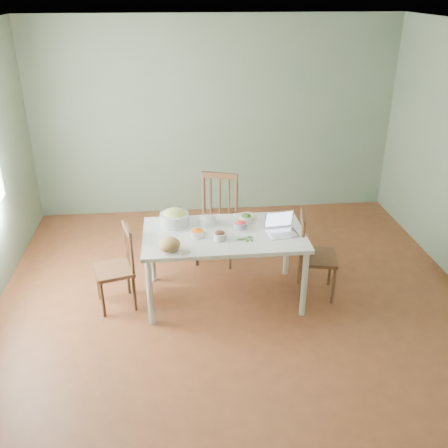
{
  "coord_description": "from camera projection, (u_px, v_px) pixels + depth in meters",
  "views": [
    {
      "loc": [
        -0.58,
        -4.33,
        3.04
      ],
      "look_at": [
        -0.11,
        0.17,
        0.86
      ],
      "focal_mm": 40.33,
      "sensor_mm": 36.0,
      "label": 1
    }
  ],
  "objects": [
    {
      "name": "bowl_onion",
      "position": [
        207.0,
        220.0,
        5.22
      ],
      "size": [
        0.23,
        0.23,
        0.1
      ],
      "primitive_type": null,
      "rotation": [
        0.0,
        0.0,
        -0.33
      ],
      "color": "silver",
      "rests_on": "dining_table"
    },
    {
      "name": "ceiling",
      "position": [
        240.0,
        29.0,
        4.08
      ],
      "size": [
        5.0,
        5.0,
        0.0
      ],
      "primitive_type": "cube",
      "color": "white",
      "rests_on": "ground"
    },
    {
      "name": "chair_far",
      "position": [
        217.0,
        221.0,
        5.89
      ],
      "size": [
        0.57,
        0.56,
        1.04
      ],
      "primitive_type": null,
      "rotation": [
        0.0,
        0.0,
        -0.31
      ],
      "color": "#422B1A",
      "rests_on": "floor"
    },
    {
      "name": "bowl_squash",
      "position": [
        175.0,
        217.0,
        5.2
      ],
      "size": [
        0.36,
        0.36,
        0.17
      ],
      "primitive_type": null,
      "rotation": [
        0.0,
        0.0,
        -0.2
      ],
      "color": "#C2C859",
      "rests_on": "dining_table"
    },
    {
      "name": "butter_stick",
      "position": [
        185.0,
        252.0,
        4.67
      ],
      "size": [
        0.1,
        0.06,
        0.03
      ],
      "primitive_type": "cube",
      "rotation": [
        0.0,
        0.0,
        0.38
      ],
      "color": "beige",
      "rests_on": "dining_table"
    },
    {
      "name": "bowl_broccoli",
      "position": [
        246.0,
        218.0,
        5.29
      ],
      "size": [
        0.16,
        0.16,
        0.09
      ],
      "primitive_type": null,
      "rotation": [
        0.0,
        0.0,
        -0.15
      ],
      "color": "#165812",
      "rests_on": "dining_table"
    },
    {
      "name": "floor",
      "position": [
        237.0,
        305.0,
        5.25
      ],
      "size": [
        5.0,
        5.0,
        0.0
      ],
      "primitive_type": "cube",
      "color": "#5A2D19",
      "rests_on": "ground"
    },
    {
      "name": "flatbread",
      "position": [
        247.0,
        217.0,
        5.39
      ],
      "size": [
        0.27,
        0.27,
        0.02
      ],
      "primitive_type": "cylinder",
      "rotation": [
        0.0,
        0.0,
        0.26
      ],
      "color": "beige",
      "rests_on": "dining_table"
    },
    {
      "name": "basil_bunch",
      "position": [
        245.0,
        238.0,
        4.93
      ],
      "size": [
        0.18,
        0.18,
        0.02
      ],
      "primitive_type": null,
      "color": "#366F29",
      "rests_on": "dining_table"
    },
    {
      "name": "bowl_carrot",
      "position": [
        198.0,
        233.0,
        4.98
      ],
      "size": [
        0.18,
        0.18,
        0.08
      ],
      "primitive_type": null,
      "rotation": [
        0.0,
        0.0,
        0.33
      ],
      "color": "#F15901",
      "rests_on": "dining_table"
    },
    {
      "name": "dining_table",
      "position": [
        224.0,
        266.0,
        5.23
      ],
      "size": [
        1.63,
        0.92,
        0.76
      ],
      "primitive_type": null,
      "color": "white",
      "rests_on": "floor"
    },
    {
      "name": "bowl_redpep",
      "position": [
        241.0,
        225.0,
        5.15
      ],
      "size": [
        0.17,
        0.17,
        0.08
      ],
      "primitive_type": null,
      "rotation": [
        0.0,
        0.0,
        0.3
      ],
      "color": "red",
      "rests_on": "dining_table"
    },
    {
      "name": "wall_front",
      "position": [
        304.0,
        370.0,
        2.43
      ],
      "size": [
        5.0,
        0.0,
        2.7
      ],
      "primitive_type": "cube",
      "color": "gray",
      "rests_on": "ground"
    },
    {
      "name": "laptop",
      "position": [
        283.0,
        225.0,
        4.99
      ],
      "size": [
        0.33,
        0.29,
        0.21
      ],
      "primitive_type": null,
      "rotation": [
        0.0,
        0.0,
        0.11
      ],
      "color": "silver",
      "rests_on": "dining_table"
    },
    {
      "name": "chair_right",
      "position": [
        318.0,
        255.0,
        5.26
      ],
      "size": [
        0.47,
        0.48,
        0.93
      ],
      "primitive_type": null,
      "rotation": [
        0.0,
        0.0,
        1.36
      ],
      "color": "#422B1A",
      "rests_on": "floor"
    },
    {
      "name": "bowl_mushroom",
      "position": [
        220.0,
        235.0,
        4.92
      ],
      "size": [
        0.16,
        0.16,
        0.09
      ],
      "primitive_type": null,
      "rotation": [
        0.0,
        0.0,
        0.22
      ],
      "color": "black",
      "rests_on": "dining_table"
    },
    {
      "name": "bread_boule",
      "position": [
        169.0,
        244.0,
        4.7
      ],
      "size": [
        0.25,
        0.25,
        0.13
      ],
      "primitive_type": "ellipsoid",
      "rotation": [
        0.0,
        0.0,
        -0.27
      ],
      "color": "#A78A50",
      "rests_on": "dining_table"
    },
    {
      "name": "chair_left",
      "position": [
        114.0,
        268.0,
        5.07
      ],
      "size": [
        0.46,
        0.47,
        0.88
      ],
      "primitive_type": null,
      "rotation": [
        0.0,
        0.0,
        -1.31
      ],
      "color": "#422B1A",
      "rests_on": "floor"
    },
    {
      "name": "wall_back",
      "position": [
        215.0,
        119.0,
        6.91
      ],
      "size": [
        5.0,
        0.0,
        2.7
      ],
      "primitive_type": "cube",
      "color": "gray",
      "rests_on": "ground"
    }
  ]
}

